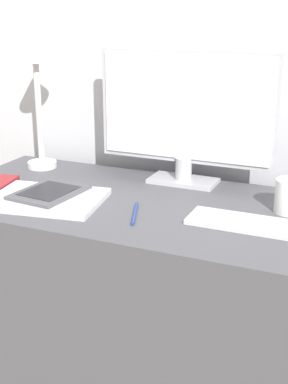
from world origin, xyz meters
The scene contains 8 objects.
wall_back centered at (0.00, 0.58, 1.20)m, with size 3.60×0.05×2.40m.
desk centered at (0.00, 0.21, 0.36)m, with size 1.21×0.56×0.71m.
monitor centered at (0.03, 0.42, 0.92)m, with size 0.54×0.11×0.40m.
keyboard centered at (0.31, 0.15, 0.72)m, with size 0.32×0.11×0.01m.
laptop centered at (-0.25, 0.10, 0.72)m, with size 0.33×0.27×0.02m.
ereader centered at (-0.26, 0.12, 0.74)m, with size 0.17×0.21×0.01m.
desk_lamp centered at (-0.46, 0.39, 1.02)m, with size 0.10×0.10×0.43m.
pen centered at (0.01, 0.11, 0.72)m, with size 0.06×0.14×0.01m.
Camera 1 is at (0.55, -1.07, 1.22)m, focal length 50.00 mm.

